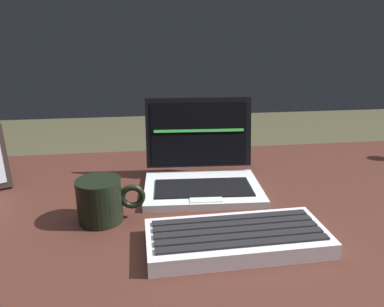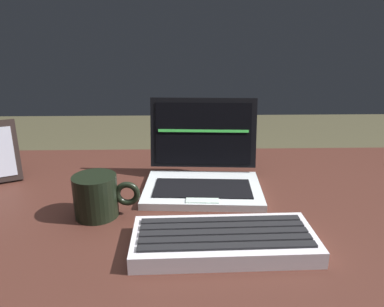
# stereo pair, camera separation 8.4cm
# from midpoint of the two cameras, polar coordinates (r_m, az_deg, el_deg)

# --- Properties ---
(desk) EXTENTS (1.70, 0.78, 0.71)m
(desk) POSITION_cam_midpoint_polar(r_m,az_deg,el_deg) (0.85, -1.30, -11.57)
(desk) COLOR #46241C
(desk) RESTS_ON ground
(laptop_front) EXTENTS (0.29, 0.24, 0.21)m
(laptop_front) POSITION_cam_midpoint_polar(r_m,az_deg,el_deg) (0.89, -1.20, -2.80)
(laptop_front) COLOR silver
(laptop_front) RESTS_ON desk
(external_keyboard) EXTENTS (0.33, 0.15, 0.03)m
(external_keyboard) POSITION_cam_midpoint_polar(r_m,az_deg,el_deg) (0.66, 3.48, -13.28)
(external_keyboard) COLOR silver
(external_keyboard) RESTS_ON desk
(coffee_mug) EXTENTS (0.14, 0.09, 0.09)m
(coffee_mug) POSITION_cam_midpoint_polar(r_m,az_deg,el_deg) (0.76, -17.29, -7.16)
(coffee_mug) COLOR black
(coffee_mug) RESTS_ON desk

